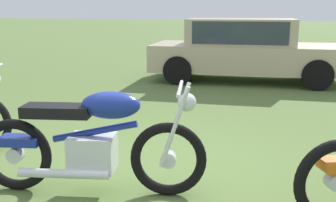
# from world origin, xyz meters

# --- Properties ---
(ground_plane) EXTENTS (120.00, 120.00, 0.00)m
(ground_plane) POSITION_xyz_m (0.00, 0.00, 0.00)
(ground_plane) COLOR #567038
(motorcycle_blue) EXTENTS (2.01, 0.92, 1.02)m
(motorcycle_blue) POSITION_xyz_m (-0.07, -0.28, 0.48)
(motorcycle_blue) COLOR black
(motorcycle_blue) RESTS_ON ground
(car_beige) EXTENTS (4.57, 2.47, 1.43)m
(car_beige) POSITION_xyz_m (0.02, 6.04, 0.80)
(car_beige) COLOR #BCAD8C
(car_beige) RESTS_ON ground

